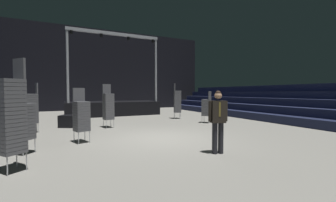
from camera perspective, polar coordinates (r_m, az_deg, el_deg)
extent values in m
cube|color=gray|center=(8.22, -1.73, -10.16)|extent=(22.00, 30.00, 0.10)
cube|color=black|center=(22.69, -17.38, 7.95)|extent=(22.00, 0.30, 8.00)
cube|color=#191E38|center=(13.78, 26.84, -4.19)|extent=(0.75, 24.00, 0.45)
cube|color=#191E38|center=(14.34, 28.70, -2.18)|extent=(0.75, 24.00, 0.45)
cube|color=#191E38|center=(14.93, 30.42, -0.32)|extent=(0.75, 24.00, 0.45)
cube|color=#191E38|center=(15.54, 32.00, 1.40)|extent=(0.75, 24.00, 0.45)
cube|color=#191E38|center=(16.18, 33.46, 2.98)|extent=(0.75, 24.00, 0.45)
cube|color=black|center=(16.92, -14.45, -1.88)|extent=(6.73, 2.66, 1.02)
cylinder|color=#9EA0A8|center=(15.59, -25.20, 8.46)|extent=(0.16, 0.16, 4.86)
cylinder|color=#9EA0A8|center=(16.83, -3.26, 8.20)|extent=(0.16, 0.16, 4.86)
cube|color=#9EA0A8|center=(16.36, -13.88, 16.97)|extent=(6.43, 0.20, 0.20)
cylinder|color=black|center=(15.99, -24.41, 16.37)|extent=(0.18, 0.18, 0.22)
cylinder|color=black|center=(16.14, -17.34, 16.33)|extent=(0.18, 0.18, 0.22)
cylinder|color=black|center=(16.52, -10.50, 16.06)|extent=(0.18, 0.18, 0.22)
cylinder|color=black|center=(17.11, -4.08, 15.61)|extent=(0.18, 0.18, 0.22)
cylinder|color=black|center=(6.30, 13.88, -9.56)|extent=(0.15, 0.15, 0.87)
cylinder|color=black|center=(6.23, 12.35, -9.68)|extent=(0.15, 0.15, 0.87)
cube|color=silver|center=(6.10, 13.41, -2.84)|extent=(0.20, 0.14, 0.62)
cube|color=black|center=(6.15, 13.18, -2.80)|extent=(0.45, 0.32, 0.62)
cube|color=brown|center=(6.04, 13.63, -2.19)|extent=(0.06, 0.03, 0.40)
cylinder|color=black|center=(6.25, 15.15, -2.62)|extent=(0.12, 0.12, 0.57)
cylinder|color=black|center=(6.06, 11.15, -2.74)|extent=(0.12, 0.12, 0.57)
sphere|color=tan|center=(6.13, 13.22, 1.41)|extent=(0.20, 0.20, 0.20)
sphere|color=black|center=(6.13, 13.22, 1.94)|extent=(0.17, 0.17, 0.17)
cylinder|color=#B2B5BA|center=(12.24, 9.04, -4.88)|extent=(0.02, 0.02, 0.40)
cylinder|color=#B2B5BA|center=(12.59, 9.60, -4.68)|extent=(0.02, 0.02, 0.40)
cylinder|color=#B2B5BA|center=(12.12, 10.75, -4.97)|extent=(0.02, 0.02, 0.40)
cylinder|color=#B2B5BA|center=(12.48, 11.26, -4.76)|extent=(0.02, 0.02, 0.40)
cube|color=#4C4C51|center=(12.33, 10.17, -3.70)|extent=(0.62, 0.62, 0.08)
cube|color=#4C4C51|center=(12.32, 10.17, -3.31)|extent=(0.62, 0.62, 0.08)
cube|color=#4C4C51|center=(12.31, 10.18, -2.92)|extent=(0.62, 0.62, 0.08)
cube|color=#4C4C51|center=(12.31, 10.18, -2.52)|extent=(0.62, 0.62, 0.08)
cube|color=#4C4C51|center=(12.30, 10.18, -2.13)|extent=(0.62, 0.62, 0.08)
cube|color=#4C4C51|center=(12.29, 10.18, -1.73)|extent=(0.62, 0.62, 0.08)
cube|color=#4C4C51|center=(12.29, 10.19, -1.34)|extent=(0.62, 0.62, 0.08)
cube|color=#4C4C51|center=(12.28, 10.19, -0.94)|extent=(0.62, 0.62, 0.08)
cube|color=#4C4C51|center=(12.28, 10.19, -0.55)|extent=(0.62, 0.62, 0.08)
cube|color=#4C4C51|center=(12.27, 10.20, -0.15)|extent=(0.62, 0.62, 0.08)
cube|color=#4C4C51|center=(12.27, 10.20, 0.25)|extent=(0.62, 0.62, 0.08)
cube|color=#4C4C51|center=(12.21, 11.08, 1.51)|extent=(0.36, 0.28, 0.46)
cylinder|color=#B2B5BA|center=(7.91, -20.15, -8.95)|extent=(0.02, 0.02, 0.40)
cylinder|color=#B2B5BA|center=(7.76, -22.73, -9.20)|extent=(0.02, 0.02, 0.40)
cylinder|color=#B2B5BA|center=(8.25, -21.27, -8.50)|extent=(0.02, 0.02, 0.40)
cylinder|color=#B2B5BA|center=(8.11, -23.76, -8.72)|extent=(0.02, 0.02, 0.40)
cube|color=#4C4C51|center=(7.97, -22.00, -7.13)|extent=(0.56, 0.56, 0.08)
cube|color=#4C4C51|center=(7.95, -22.01, -6.52)|extent=(0.56, 0.56, 0.08)
cube|color=#4C4C51|center=(7.94, -22.02, -5.92)|extent=(0.56, 0.56, 0.08)
cube|color=#4C4C51|center=(7.93, -22.03, -5.31)|extent=(0.56, 0.56, 0.08)
cube|color=#4C4C51|center=(7.92, -22.04, -4.70)|extent=(0.56, 0.56, 0.08)
cube|color=#4C4C51|center=(7.91, -22.05, -4.09)|extent=(0.56, 0.56, 0.08)
cube|color=#4C4C51|center=(7.90, -22.06, -3.47)|extent=(0.56, 0.56, 0.08)
cube|color=#4C4C51|center=(7.89, -22.07, -2.86)|extent=(0.56, 0.56, 0.08)
cube|color=#4C4C51|center=(7.89, -22.08, -2.24)|extent=(0.56, 0.56, 0.08)
cube|color=#4C4C51|center=(7.88, -22.08, -1.63)|extent=(0.56, 0.56, 0.08)
cube|color=#4C4C51|center=(7.87, -22.09, -1.01)|extent=(0.56, 0.56, 0.08)
cube|color=#4C4C51|center=(7.87, -22.10, -0.39)|extent=(0.56, 0.56, 0.08)
cube|color=#4C4C51|center=(8.04, -22.67, 1.60)|extent=(0.40, 0.18, 0.46)
cylinder|color=#B2B5BA|center=(5.66, -36.97, -13.80)|extent=(0.02, 0.02, 0.40)
cylinder|color=#B2B5BA|center=(5.83, -33.53, -13.25)|extent=(0.02, 0.02, 0.40)
cylinder|color=#B2B5BA|center=(6.15, -35.33, -12.48)|extent=(0.02, 0.02, 0.40)
cube|color=#4C4C51|center=(5.84, -36.17, -10.81)|extent=(0.62, 0.62, 0.08)
cube|color=#4C4C51|center=(5.83, -36.19, -10.00)|extent=(0.62, 0.62, 0.08)
cube|color=#4C4C51|center=(5.81, -36.21, -9.18)|extent=(0.62, 0.62, 0.08)
cube|color=#4C4C51|center=(5.79, -36.23, -8.35)|extent=(0.62, 0.62, 0.08)
cube|color=#4C4C51|center=(5.78, -36.25, -7.52)|extent=(0.62, 0.62, 0.08)
cube|color=#4C4C51|center=(5.76, -36.27, -6.69)|extent=(0.62, 0.62, 0.08)
cube|color=#4C4C51|center=(5.75, -36.29, -5.85)|extent=(0.62, 0.62, 0.08)
cube|color=#4C4C51|center=(5.74, -36.31, -5.01)|extent=(0.62, 0.62, 0.08)
cube|color=#4C4C51|center=(5.73, -36.33, -4.17)|extent=(0.62, 0.62, 0.08)
cube|color=#4C4C51|center=(5.72, -36.35, -3.32)|extent=(0.62, 0.62, 0.08)
cube|color=#4C4C51|center=(5.72, -36.37, -2.47)|extent=(0.62, 0.62, 0.08)
cube|color=#4C4C51|center=(5.71, -36.39, -1.62)|extent=(0.62, 0.62, 0.08)
cube|color=#4C4C51|center=(5.71, -36.41, -0.77)|extent=(0.62, 0.62, 0.08)
cube|color=#4C4C51|center=(5.70, -36.43, 0.08)|extent=(0.62, 0.62, 0.08)
cube|color=#4C4C51|center=(5.70, -36.45, 0.93)|extent=(0.62, 0.62, 0.08)
cube|color=#4C4C51|center=(5.70, -36.47, 1.79)|extent=(0.62, 0.62, 0.08)
cube|color=#4C4C51|center=(5.70, -36.49, 2.64)|extent=(0.62, 0.62, 0.08)
cube|color=#4C4C51|center=(5.70, -36.51, 3.49)|extent=(0.62, 0.62, 0.08)
cube|color=#4C4C51|center=(5.71, -36.53, 4.35)|extent=(0.62, 0.62, 0.08)
cube|color=#4C4C51|center=(5.82, -34.87, 7.03)|extent=(0.29, 0.35, 0.46)
cylinder|color=#B2B5BA|center=(10.75, -33.31, -6.23)|extent=(0.02, 0.02, 0.40)
cylinder|color=#B2B5BA|center=(11.12, -33.55, -5.96)|extent=(0.02, 0.02, 0.40)
cylinder|color=#B2B5BA|center=(10.80, -31.30, -6.15)|extent=(0.02, 0.02, 0.40)
cylinder|color=#B2B5BA|center=(11.17, -31.60, -5.89)|extent=(0.02, 0.02, 0.40)
cube|color=#4C4C51|center=(10.93, -32.47, -4.80)|extent=(0.54, 0.54, 0.08)
cube|color=#4C4C51|center=(10.92, -32.48, -4.35)|extent=(0.54, 0.54, 0.08)
cube|color=#4C4C51|center=(10.91, -32.49, -3.91)|extent=(0.54, 0.54, 0.08)
cube|color=#4C4C51|center=(10.90, -32.50, -3.47)|extent=(0.54, 0.54, 0.08)
cube|color=#4C4C51|center=(10.89, -32.51, -3.02)|extent=(0.54, 0.54, 0.08)
cube|color=#4C4C51|center=(10.88, -32.52, -2.58)|extent=(0.54, 0.54, 0.08)
cube|color=#4C4C51|center=(10.88, -32.53, -2.13)|extent=(0.54, 0.54, 0.08)
cube|color=#4C4C51|center=(10.87, -32.54, -1.68)|extent=(0.54, 0.54, 0.08)
cube|color=#4C4C51|center=(10.87, -32.55, -1.24)|extent=(0.54, 0.54, 0.08)
cube|color=#4C4C51|center=(10.86, -32.56, -0.79)|extent=(0.54, 0.54, 0.08)
cube|color=#4C4C51|center=(10.86, -32.56, -0.34)|extent=(0.54, 0.54, 0.08)
cube|color=#4C4C51|center=(10.86, -32.57, 0.11)|extent=(0.54, 0.54, 0.08)
cube|color=#4C4C51|center=(10.85, -32.58, 0.56)|extent=(0.54, 0.54, 0.08)
cube|color=#4C4C51|center=(10.85, -32.59, 1.01)|extent=(0.54, 0.54, 0.08)
cube|color=#4C4C51|center=(10.85, -32.60, 1.45)|extent=(0.54, 0.54, 0.08)
cube|color=#4C4C51|center=(10.88, -31.62, 2.91)|extent=(0.15, 0.40, 0.46)
cylinder|color=#B2B5BA|center=(9.60, -38.14, -7.32)|extent=(0.02, 0.02, 0.40)
cylinder|color=#B2B5BA|center=(9.93, -37.03, -7.00)|extent=(0.02, 0.02, 0.40)
cube|color=#4C4C51|center=(9.65, -37.80, 2.89)|extent=(0.17, 0.40, 0.46)
cylinder|color=#B2B5BA|center=(10.82, -14.24, -5.87)|extent=(0.02, 0.02, 0.40)
cylinder|color=#B2B5BA|center=(10.67, -16.13, -6.00)|extent=(0.02, 0.02, 0.40)
cylinder|color=#B2B5BA|center=(11.16, -15.01, -5.63)|extent=(0.02, 0.02, 0.40)
cylinder|color=#B2B5BA|center=(11.03, -16.85, -5.74)|extent=(0.02, 0.02, 0.40)
cube|color=#4C4C51|center=(10.89, -15.57, -4.55)|extent=(0.52, 0.52, 0.08)
cube|color=#4C4C51|center=(10.88, -15.58, -4.10)|extent=(0.52, 0.52, 0.08)
cube|color=#4C4C51|center=(10.87, -15.58, -3.66)|extent=(0.52, 0.52, 0.08)
cube|color=#4C4C51|center=(10.86, -15.59, -3.21)|extent=(0.52, 0.52, 0.08)
cube|color=#4C4C51|center=(10.85, -15.59, -2.76)|extent=(0.52, 0.52, 0.08)
cube|color=#4C4C51|center=(10.85, -15.60, -2.32)|extent=(0.52, 0.52, 0.08)
cube|color=#4C4C51|center=(10.84, -15.60, -1.87)|extent=(0.52, 0.52, 0.08)
cube|color=#4C4C51|center=(10.83, -15.61, -1.42)|extent=(0.52, 0.52, 0.08)
cube|color=#4C4C51|center=(10.83, -15.61, -0.97)|extent=(0.52, 0.52, 0.08)
cube|color=#4C4C51|center=(10.82, -15.61, -0.52)|extent=(0.52, 0.52, 0.08)
cube|color=#4C4C51|center=(10.82, -15.62, -0.07)|extent=(0.52, 0.52, 0.08)
cube|color=#4C4C51|center=(10.82, -15.62, 0.38)|extent=(0.52, 0.52, 0.08)
cube|color=#4C4C51|center=(10.81, -15.63, 0.83)|extent=(0.52, 0.52, 0.08)
cube|color=#4C4C51|center=(10.81, -15.63, 1.28)|extent=(0.52, 0.52, 0.08)
cube|color=#4C4C51|center=(10.81, -15.64, 1.73)|extent=(0.52, 0.52, 0.08)
cube|color=#4C4C51|center=(10.99, -16.03, 3.15)|extent=(0.41, 0.13, 0.46)
cylinder|color=#B2B5BA|center=(7.61, -33.91, -9.64)|extent=(0.02, 0.02, 0.40)
cylinder|color=#B2B5BA|center=(7.34, -31.92, -10.04)|extent=(0.02, 0.02, 0.40)
cylinder|color=#B2B5BA|center=(7.37, -36.16, -10.07)|extent=(0.02, 0.02, 0.40)
cylinder|color=#B2B5BA|center=(7.09, -34.18, -10.52)|extent=(0.02, 0.02, 0.40)
cube|color=#4C4C51|center=(7.30, -34.09, -8.20)|extent=(0.62, 0.62, 0.08)
cube|color=#4C4C51|center=(7.29, -34.10, -7.54)|extent=(0.62, 0.62, 0.08)
cube|color=#4C4C51|center=(7.28, -34.12, -6.88)|extent=(0.62, 0.62, 0.08)
cube|color=#4C4C51|center=(7.26, -34.13, -6.22)|extent=(0.62, 0.62, 0.08)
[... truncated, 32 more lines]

